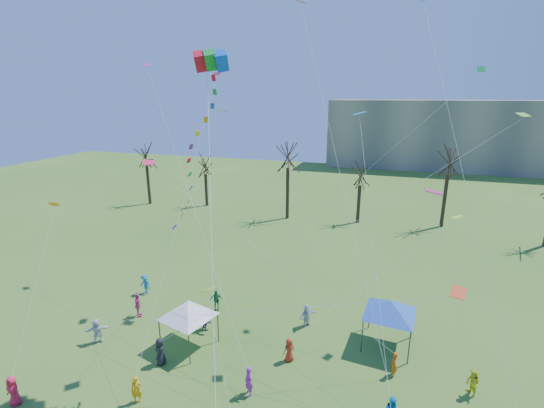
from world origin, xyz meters
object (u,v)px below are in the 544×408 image
(distant_building, at_px, (467,135))
(canopy_tent_white, at_px, (188,310))
(canopy_tent_blue, at_px, (390,307))
(big_box_kite, at_px, (200,158))

(distant_building, distance_m, canopy_tent_white, 79.85)
(canopy_tent_white, distance_m, canopy_tent_blue, 13.14)
(big_box_kite, bearing_deg, distant_building, 71.12)
(big_box_kite, relative_size, canopy_tent_white, 4.96)
(big_box_kite, xyz_separation_m, canopy_tent_blue, (10.46, 5.06, -10.03))
(distant_building, relative_size, canopy_tent_blue, 13.69)
(distant_building, distance_m, canopy_tent_blue, 72.52)
(canopy_tent_white, xyz_separation_m, canopy_tent_blue, (12.53, 3.93, 0.20))
(big_box_kite, distance_m, canopy_tent_white, 10.49)
(canopy_tent_white, relative_size, canopy_tent_blue, 0.90)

